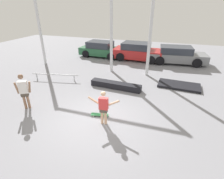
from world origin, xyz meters
The scene contains 12 objects.
ground_plane centered at (0.00, 0.00, 0.00)m, with size 36.00×36.00×0.00m, color gray.
skateboarder centered at (0.43, -0.12, 0.81)m, with size 1.27×0.20×1.46m.
skateboard centered at (0.06, 0.32, 0.06)m, with size 0.78×0.36×0.08m.
grind_box centered at (-0.11, 3.22, 0.18)m, with size 2.96×0.48×0.35m, color black.
manual_pad centered at (3.37, 4.62, 0.07)m, with size 2.36×1.21×0.13m, color black.
grind_rail centered at (-4.14, 3.16, 0.32)m, with size 2.99×0.67×0.39m.
canopy_support_left centered at (-4.13, 5.89, 3.38)m, with size 5.92×0.20×5.43m.
canopy_support_right centered at (4.13, 5.89, 3.38)m, with size 5.92×0.20×5.43m.
parked_car_green centered at (-3.44, 9.39, 0.65)m, with size 4.01×2.07×1.36m.
parked_car_red centered at (-0.08, 9.32, 0.72)m, with size 4.19×2.10×1.47m.
parked_car_grey centered at (3.16, 9.35, 0.67)m, with size 4.59×2.25×1.36m.
bystander centered at (-3.36, -0.15, 0.94)m, with size 0.64×0.43×1.69m.
Camera 1 is at (2.58, -5.51, 4.38)m, focal length 28.00 mm.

